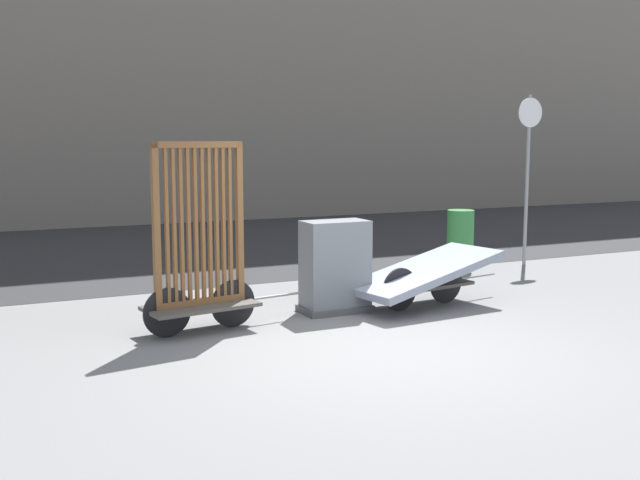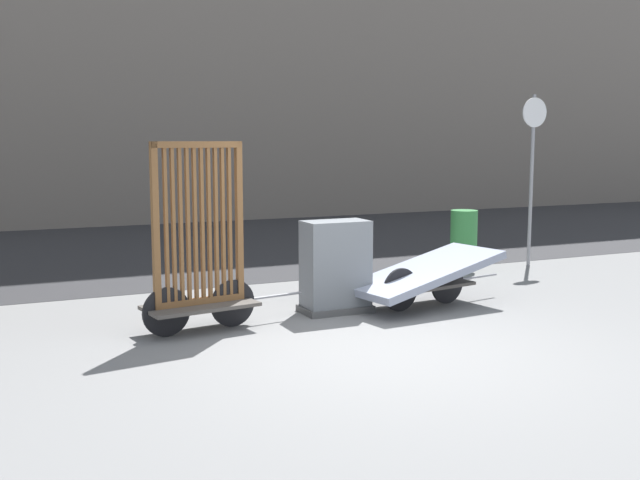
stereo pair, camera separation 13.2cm
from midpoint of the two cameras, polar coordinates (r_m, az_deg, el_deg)
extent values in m
plane|color=slate|center=(7.69, 5.37, -8.44)|extent=(60.00, 60.00, 0.00)
cube|color=#2D2D30|center=(15.15, -10.19, -0.52)|extent=(56.00, 8.51, 0.01)
cube|color=#4C4742|center=(8.45, -8.66, -4.98)|extent=(1.31, 0.79, 0.04)
cylinder|color=black|center=(8.63, -6.23, -4.81)|extent=(0.54, 0.12, 0.54)
cylinder|color=black|center=(8.31, -11.17, -5.41)|extent=(0.54, 0.12, 0.54)
cylinder|color=gray|center=(8.89, -2.98, -4.28)|extent=(0.70, 0.13, 0.03)
cube|color=brown|center=(8.44, -8.66, -4.61)|extent=(1.06, 0.23, 0.07)
cube|color=brown|center=(8.25, -8.91, 7.20)|extent=(1.06, 0.23, 0.07)
cube|color=brown|center=(8.11, -11.97, 1.00)|extent=(0.08, 0.08, 1.80)
cube|color=brown|center=(8.52, -5.74, 1.44)|extent=(0.08, 0.08, 1.80)
cube|color=brown|center=(8.16, -11.20, 1.05)|extent=(0.04, 0.05, 1.73)
cube|color=brown|center=(8.19, -10.65, 1.09)|extent=(0.04, 0.05, 1.73)
cube|color=brown|center=(8.22, -10.11, 1.13)|extent=(0.04, 0.05, 1.73)
cube|color=brown|center=(8.25, -9.58, 1.17)|extent=(0.04, 0.05, 1.73)
cube|color=brown|center=(8.29, -9.05, 1.21)|extent=(0.04, 0.05, 1.73)
cube|color=brown|center=(8.32, -8.52, 1.25)|extent=(0.04, 0.05, 1.73)
cube|color=brown|center=(8.36, -8.00, 1.28)|extent=(0.04, 0.05, 1.73)
cube|color=brown|center=(8.39, -7.48, 1.32)|extent=(0.04, 0.05, 1.73)
cube|color=brown|center=(8.43, -6.97, 1.35)|extent=(0.04, 0.05, 1.73)
cube|color=brown|center=(8.47, -6.46, 1.39)|extent=(0.04, 0.05, 1.73)
cube|color=#4C4742|center=(9.66, 8.35, -3.39)|extent=(1.31, 0.80, 0.04)
cylinder|color=black|center=(9.93, 10.05, -3.23)|extent=(0.54, 0.13, 0.54)
cylinder|color=black|center=(9.40, 6.55, -3.78)|extent=(0.54, 0.13, 0.54)
cylinder|color=gray|center=(10.33, 12.30, -2.76)|extent=(0.70, 0.15, 0.03)
cube|color=#8C93A8|center=(9.63, 8.37, -2.41)|extent=(2.10, 1.27, 0.49)
cube|color=#4C4C4C|center=(9.36, 1.59, -5.24)|extent=(0.86, 0.51, 0.08)
cube|color=slate|center=(9.26, 1.61, -2.04)|extent=(0.80, 0.45, 1.14)
cylinder|color=gray|center=(12.41, 11.15, -1.51)|extent=(0.06, 0.06, 0.36)
cylinder|color=#337F3D|center=(12.35, 11.21, 0.77)|extent=(0.43, 0.43, 0.63)
cylinder|color=gray|center=(13.11, 16.08, 4.33)|extent=(0.06, 0.06, 2.87)
cylinder|color=white|center=(13.09, 16.32, 9.31)|extent=(0.49, 0.02, 0.49)
camera|label=1|loc=(0.07, -89.57, 0.06)|focal=42.00mm
camera|label=2|loc=(0.07, 90.43, -0.06)|focal=42.00mm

